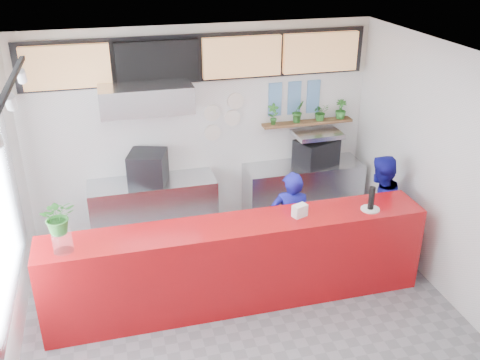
{
  "coord_description": "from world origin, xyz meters",
  "views": [
    {
      "loc": [
        -1.33,
        -4.73,
        4.16
      ],
      "look_at": [
        0.1,
        0.7,
        1.5
      ],
      "focal_mm": 40.0,
      "sensor_mm": 36.0,
      "label": 1
    }
  ],
  "objects_px": {
    "staff_right": "(378,208)",
    "staff_center": "(290,222)",
    "pepper_mill": "(371,198)",
    "espresso_machine": "(316,152)",
    "panini_oven": "(148,167)",
    "service_counter": "(238,264)"
  },
  "relations": [
    {
      "from": "panini_oven",
      "to": "espresso_machine",
      "type": "xyz_separation_m",
      "value": [
        2.52,
        0.0,
        -0.03
      ]
    },
    {
      "from": "service_counter",
      "to": "panini_oven",
      "type": "height_order",
      "value": "panini_oven"
    },
    {
      "from": "panini_oven",
      "to": "pepper_mill",
      "type": "relative_size",
      "value": 1.73
    },
    {
      "from": "staff_center",
      "to": "staff_right",
      "type": "height_order",
      "value": "staff_right"
    },
    {
      "from": "service_counter",
      "to": "staff_center",
      "type": "relative_size",
      "value": 3.18
    },
    {
      "from": "espresso_machine",
      "to": "staff_right",
      "type": "xyz_separation_m",
      "value": [
        0.4,
        -1.26,
        -0.35
      ]
    },
    {
      "from": "panini_oven",
      "to": "espresso_machine",
      "type": "bearing_deg",
      "value": 17.43
    },
    {
      "from": "service_counter",
      "to": "staff_center",
      "type": "bearing_deg",
      "value": 31.82
    },
    {
      "from": "staff_right",
      "to": "pepper_mill",
      "type": "distance_m",
      "value": 0.93
    },
    {
      "from": "staff_right",
      "to": "pepper_mill",
      "type": "height_order",
      "value": "staff_right"
    },
    {
      "from": "service_counter",
      "to": "staff_right",
      "type": "distance_m",
      "value": 2.16
    },
    {
      "from": "service_counter",
      "to": "espresso_machine",
      "type": "bearing_deg",
      "value": 46.88
    },
    {
      "from": "espresso_machine",
      "to": "pepper_mill",
      "type": "relative_size",
      "value": 2.1
    },
    {
      "from": "staff_center",
      "to": "pepper_mill",
      "type": "distance_m",
      "value": 1.13
    },
    {
      "from": "pepper_mill",
      "to": "staff_right",
      "type": "bearing_deg",
      "value": 52.91
    },
    {
      "from": "pepper_mill",
      "to": "espresso_machine",
      "type": "bearing_deg",
      "value": 87.75
    },
    {
      "from": "staff_right",
      "to": "service_counter",
      "type": "bearing_deg",
      "value": -8.04
    },
    {
      "from": "espresso_machine",
      "to": "staff_right",
      "type": "relative_size",
      "value": 0.4
    },
    {
      "from": "espresso_machine",
      "to": "staff_right",
      "type": "distance_m",
      "value": 1.37
    },
    {
      "from": "staff_center",
      "to": "pepper_mill",
      "type": "xyz_separation_m",
      "value": [
        0.78,
        -0.6,
        0.55
      ]
    },
    {
      "from": "staff_right",
      "to": "staff_center",
      "type": "bearing_deg",
      "value": -21.59
    },
    {
      "from": "espresso_machine",
      "to": "staff_center",
      "type": "distance_m",
      "value": 1.59
    }
  ]
}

